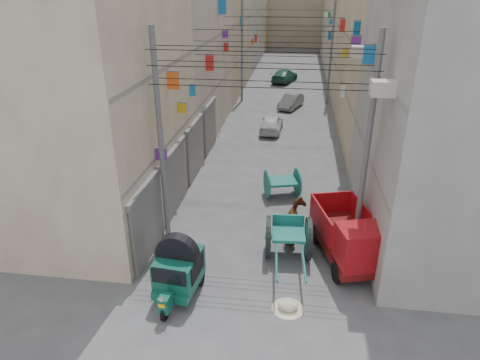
% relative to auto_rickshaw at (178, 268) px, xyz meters
% --- Properties ---
extents(building_row_left, '(8.00, 62.00, 14.00)m').
position_rel_auto_rickshaw_xyz_m(building_row_left, '(-5.74, 31.35, 5.47)').
color(building_row_left, beige).
rests_on(building_row_left, ground).
extents(building_row_right, '(8.00, 62.00, 14.00)m').
position_rel_auto_rickshaw_xyz_m(building_row_right, '(10.25, 31.35, 5.47)').
color(building_row_right, '#9F9B95').
rests_on(building_row_right, ground).
extents(end_cap_building, '(22.00, 10.00, 13.00)m').
position_rel_auto_rickshaw_xyz_m(end_cap_building, '(2.25, 63.23, 5.51)').
color(end_cap_building, '#B5AD8E').
rests_on(end_cap_building, ground).
extents(shutters_left, '(0.18, 14.40, 2.88)m').
position_rel_auto_rickshaw_xyz_m(shutters_left, '(-1.66, 7.60, 0.50)').
color(shutters_left, '#45454A').
rests_on(shutters_left, ground).
extents(signboards, '(8.22, 40.52, 5.67)m').
position_rel_auto_rickshaw_xyz_m(signboards, '(2.24, 18.89, 2.44)').
color(signboards, '#1A6FB7').
rests_on(signboards, ground).
extents(ac_units, '(0.70, 6.55, 3.35)m').
position_rel_auto_rickshaw_xyz_m(ac_units, '(5.90, 4.89, 6.44)').
color(ac_units, '#BDB5AA').
rests_on(ac_units, ground).
extents(utility_poles, '(7.40, 22.20, 8.00)m').
position_rel_auto_rickshaw_xyz_m(utility_poles, '(2.25, 14.23, 3.01)').
color(utility_poles, '#5B5B5E').
rests_on(utility_poles, ground).
extents(overhead_cables, '(7.40, 22.52, 1.12)m').
position_rel_auto_rickshaw_xyz_m(overhead_cables, '(2.25, 11.63, 5.78)').
color(overhead_cables, black).
rests_on(overhead_cables, ground).
extents(auto_rickshaw, '(1.53, 2.44, 1.68)m').
position_rel_auto_rickshaw_xyz_m(auto_rickshaw, '(0.00, 0.00, 0.00)').
color(auto_rickshaw, black).
rests_on(auto_rickshaw, ground).
extents(tonga_cart, '(1.73, 3.55, 1.57)m').
position_rel_auto_rickshaw_xyz_m(tonga_cart, '(3.39, 2.59, -0.17)').
color(tonga_cart, black).
rests_on(tonga_cart, ground).
extents(mini_truck, '(2.58, 3.98, 2.07)m').
position_rel_auto_rickshaw_xyz_m(mini_truck, '(5.57, 2.27, 0.00)').
color(mini_truck, black).
rests_on(mini_truck, ground).
extents(second_cart, '(1.85, 1.73, 1.35)m').
position_rel_auto_rickshaw_xyz_m(second_cart, '(2.94, 7.47, -0.27)').
color(second_cart, '#16635B').
rests_on(second_cart, ground).
extents(feed_sack, '(0.63, 0.50, 0.31)m').
position_rel_auto_rickshaw_xyz_m(feed_sack, '(3.51, -0.26, -0.83)').
color(feed_sack, beige).
rests_on(feed_sack, ground).
extents(horse, '(0.82, 1.77, 1.49)m').
position_rel_auto_rickshaw_xyz_m(horse, '(3.64, 3.84, -0.25)').
color(horse, brown).
rests_on(horse, ground).
extents(distant_car_white, '(1.55, 3.47, 1.16)m').
position_rel_auto_rickshaw_xyz_m(distant_car_white, '(1.77, 17.11, -0.41)').
color(distant_car_white, silver).
rests_on(distant_car_white, ground).
extents(distant_car_grey, '(2.13, 3.53, 1.10)m').
position_rel_auto_rickshaw_xyz_m(distant_car_grey, '(2.89, 23.36, -0.44)').
color(distant_car_grey, '#535856').
rests_on(distant_car_grey, ground).
extents(distant_car_green, '(2.86, 4.67, 1.27)m').
position_rel_auto_rickshaw_xyz_m(distant_car_green, '(1.94, 33.36, -0.36)').
color(distant_car_green, '#1B4F3E').
rests_on(distant_car_green, ground).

